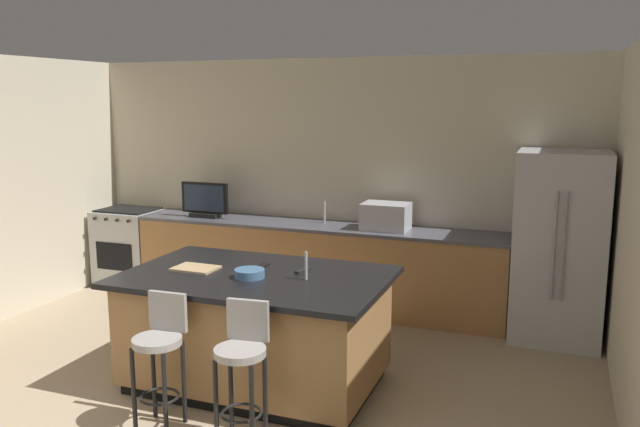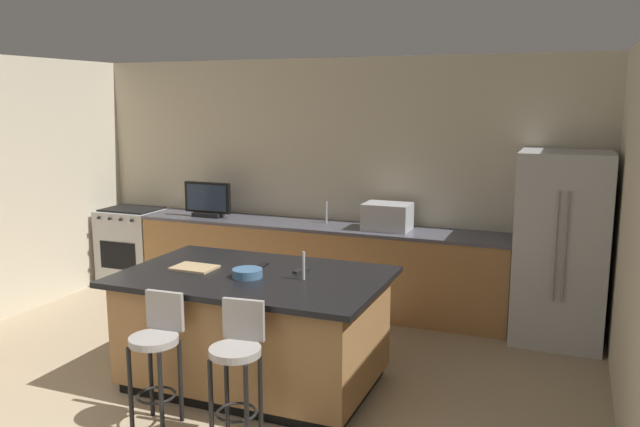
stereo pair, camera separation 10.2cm
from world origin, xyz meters
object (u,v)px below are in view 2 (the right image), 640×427
at_px(range_oven, 134,246).
at_px(microwave, 387,217).
at_px(bar_stool_left, 157,349).
at_px(tv_monitor, 208,201).
at_px(fruit_bowl, 247,273).
at_px(bar_stool_right, 237,362).
at_px(refrigerator, 561,248).
at_px(cutting_board, 194,268).
at_px(kitchen_island, 255,328).
at_px(cell_phone, 262,265).
at_px(tv_remote, 301,270).

xyz_separation_m(range_oven, microwave, (3.25, 0.00, 0.60)).
xyz_separation_m(range_oven, bar_stool_left, (2.41, -2.85, 0.09)).
relative_size(microwave, tv_monitor, 0.83).
height_order(range_oven, fruit_bowl, fruit_bowl).
distance_m(range_oven, bar_stool_right, 4.21).
height_order(refrigerator, cutting_board, refrigerator).
distance_m(kitchen_island, cutting_board, 0.69).
bearing_deg(refrigerator, cell_phone, -143.60).
relative_size(range_oven, microwave, 1.97).
distance_m(range_oven, cell_phone, 3.24).
bearing_deg(microwave, cutting_board, -116.84).
bearing_deg(microwave, fruit_bowl, -103.75).
relative_size(bar_stool_left, cutting_board, 2.73).
relative_size(range_oven, fruit_bowl, 4.05).
bearing_deg(kitchen_island, tv_remote, 32.43).
xyz_separation_m(cell_phone, cutting_board, (-0.47, -0.28, 0.01)).
height_order(bar_stool_right, cutting_board, bar_stool_right).
height_order(bar_stool_left, bar_stool_right, bar_stool_right).
height_order(fruit_bowl, cutting_board, fruit_bowl).
distance_m(kitchen_island, refrigerator, 2.98).
distance_m(microwave, fruit_bowl, 2.18).
relative_size(microwave, fruit_bowl, 2.05).
relative_size(bar_stool_right, tv_remote, 5.72).
bearing_deg(bar_stool_left, kitchen_island, 66.84).
relative_size(tv_monitor, cutting_board, 1.68).
height_order(range_oven, tv_remote, range_oven).
height_order(microwave, cutting_board, microwave).
bearing_deg(fruit_bowl, bar_stool_left, -113.54).
relative_size(kitchen_island, cell_phone, 13.81).
bearing_deg(tv_remote, refrigerator, 56.90).
distance_m(fruit_bowl, tv_remote, 0.44).
bearing_deg(tv_monitor, microwave, 1.39).
bearing_deg(tv_remote, microwave, 98.52).
height_order(microwave, tv_monitor, tv_monitor).
bearing_deg(fruit_bowl, kitchen_island, 90.12).
bearing_deg(cutting_board, tv_monitor, 118.72).
xyz_separation_m(kitchen_island, cell_phone, (-0.05, 0.25, 0.45)).
bearing_deg(range_oven, fruit_bowl, -37.70).
bearing_deg(range_oven, refrigerator, -0.95).
distance_m(bar_stool_right, tv_remote, 1.13).
bearing_deg(microwave, cell_phone, -107.96).
bearing_deg(fruit_bowl, microwave, 76.25).
distance_m(kitchen_island, fruit_bowl, 0.49).
relative_size(bar_stool_right, cell_phone, 6.48).
distance_m(bar_stool_left, cutting_board, 0.91).
bearing_deg(range_oven, microwave, 0.02).
bearing_deg(microwave, kitchen_island, -104.42).
height_order(bar_stool_left, fruit_bowl, fruit_bowl).
height_order(refrigerator, cell_phone, refrigerator).
xyz_separation_m(range_oven, fruit_bowl, (2.74, -2.11, 0.48)).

